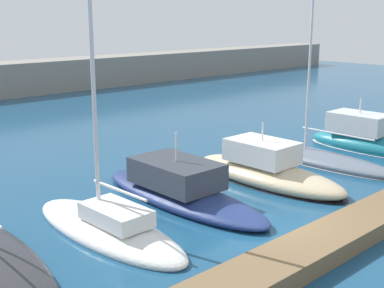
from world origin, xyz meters
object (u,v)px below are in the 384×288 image
at_px(motorboat_navy_fourth, 179,188).
at_px(motorboat_teal_seventh, 368,141).
at_px(motorboat_sand_fifth, 266,171).
at_px(sailboat_slate_sixth, 314,157).
at_px(sailboat_white_third, 108,227).

bearing_deg(motorboat_navy_fourth, motorboat_teal_seventh, -94.25).
distance_m(motorboat_navy_fourth, motorboat_teal_seventh, 12.93).
bearing_deg(motorboat_sand_fifth, motorboat_teal_seventh, -92.56).
xyz_separation_m(sailboat_slate_sixth, motorboat_teal_seventh, (4.09, -0.71, 0.29)).
height_order(motorboat_sand_fifth, motorboat_teal_seventh, motorboat_teal_seventh).
xyz_separation_m(sailboat_white_third, motorboat_sand_fifth, (8.44, 0.02, 0.23)).
height_order(motorboat_navy_fourth, motorboat_teal_seventh, motorboat_teal_seventh).
relative_size(sailboat_slate_sixth, motorboat_teal_seventh, 2.04).
distance_m(motorboat_navy_fourth, motorboat_sand_fifth, 4.56).
distance_m(motorboat_sand_fifth, motorboat_teal_seventh, 8.40).
distance_m(motorboat_navy_fourth, sailboat_slate_sixth, 8.81).
relative_size(sailboat_white_third, motorboat_sand_fifth, 1.59).
distance_m(sailboat_slate_sixth, motorboat_teal_seventh, 4.16).
bearing_deg(sailboat_white_third, motorboat_navy_fourth, -79.82).
bearing_deg(motorboat_navy_fourth, sailboat_slate_sixth, -91.87).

